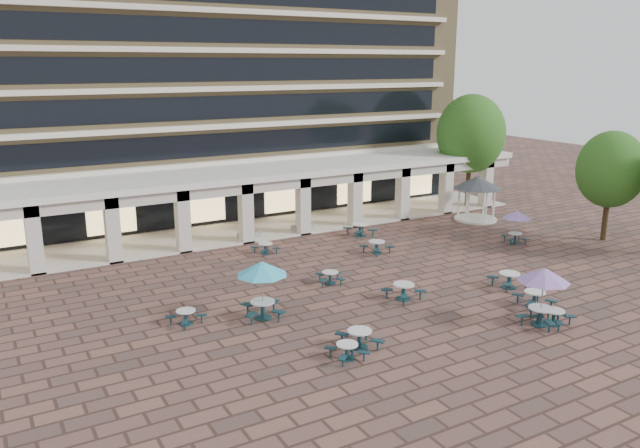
# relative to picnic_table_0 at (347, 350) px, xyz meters

# --- Properties ---
(ground) EXTENTS (120.00, 120.00, 0.00)m
(ground) POSITION_rel_picnic_table_0_xyz_m (5.27, 5.06, -0.40)
(ground) COLOR brown
(ground) RESTS_ON ground
(apartment_building) EXTENTS (40.00, 15.50, 25.20)m
(apartment_building) POSITION_rel_picnic_table_0_xyz_m (5.27, 30.52, 12.21)
(apartment_building) COLOR #9E8659
(apartment_building) RESTS_ON ground
(retail_arcade) EXTENTS (42.00, 6.60, 4.40)m
(retail_arcade) POSITION_rel_picnic_table_0_xyz_m (5.27, 19.86, 2.61)
(retail_arcade) COLOR white
(retail_arcade) RESTS_ON ground
(picnic_table_0) EXTENTS (1.50, 1.50, 0.66)m
(picnic_table_0) POSITION_rel_picnic_table_0_xyz_m (0.00, 0.00, 0.00)
(picnic_table_0) COLOR #163842
(picnic_table_0) RESTS_ON ground
(picnic_table_1) EXTENTS (1.92, 1.92, 0.77)m
(picnic_table_1) POSITION_rel_picnic_table_0_xyz_m (1.01, 0.64, 0.06)
(picnic_table_1) COLOR #163842
(picnic_table_1) RESTS_ON ground
(picnic_table_2) EXTENTS (1.99, 1.99, 0.81)m
(picnic_table_2) POSITION_rel_picnic_table_0_xyz_m (11.72, 2.71, 0.09)
(picnic_table_2) COLOR #163842
(picnic_table_2) RESTS_ON ground
(picnic_table_3) EXTENTS (2.00, 2.00, 0.76)m
(picnic_table_3) POSITION_rel_picnic_table_0_xyz_m (10.84, 0.24, 0.06)
(picnic_table_3) COLOR #163842
(picnic_table_3) RESTS_ON ground
(picnic_table_4) EXTENTS (2.36, 2.36, 2.73)m
(picnic_table_4) POSITION_rel_picnic_table_0_xyz_m (-1.19, 5.41, 1.92)
(picnic_table_4) COLOR #163842
(picnic_table_4) RESTS_ON ground
(picnic_table_5) EXTENTS (1.79, 1.79, 0.66)m
(picnic_table_5) POSITION_rel_picnic_table_0_xyz_m (3.90, 7.91, 0.00)
(picnic_table_5) COLOR #163842
(picnic_table_5) RESTS_ON ground
(picnic_table_6) EXTENTS (2.30, 2.30, 2.66)m
(picnic_table_6) POSITION_rel_picnic_table_0_xyz_m (9.33, -1.45, 1.87)
(picnic_table_6) COLOR #163842
(picnic_table_6) RESTS_ON ground
(picnic_table_7) EXTENTS (1.79, 1.79, 0.70)m
(picnic_table_7) POSITION_rel_picnic_table_0_xyz_m (9.87, -1.74, 0.02)
(picnic_table_7) COLOR #163842
(picnic_table_7) RESTS_ON ground
(picnic_table_8) EXTENTS (1.80, 1.80, 0.66)m
(picnic_table_8) POSITION_rel_picnic_table_0_xyz_m (-4.47, 6.53, 0.00)
(picnic_table_8) COLOR #163842
(picnic_table_8) RESTS_ON ground
(picnic_table_9) EXTENTS (1.99, 1.99, 0.80)m
(picnic_table_9) POSITION_rel_picnic_table_0_xyz_m (5.91, 4.14, 0.08)
(picnic_table_9) COLOR #163842
(picnic_table_9) RESTS_ON ground
(picnic_table_10) EXTENTS (1.92, 1.92, 0.77)m
(picnic_table_10) POSITION_rel_picnic_table_0_xyz_m (9.19, 11.21, 0.07)
(picnic_table_10) COLOR #163842
(picnic_table_10) RESTS_ON ground
(picnic_table_11) EXTENTS (1.87, 1.87, 2.16)m
(picnic_table_11) POSITION_rel_picnic_table_0_xyz_m (18.36, 8.59, 1.44)
(picnic_table_11) COLOR #163842
(picnic_table_11) RESTS_ON ground
(picnic_table_12) EXTENTS (1.64, 1.64, 0.67)m
(picnic_table_12) POSITION_rel_picnic_table_0_xyz_m (3.17, 14.54, 0.00)
(picnic_table_12) COLOR #163842
(picnic_table_12) RESTS_ON ground
(picnic_table_13) EXTENTS (1.92, 1.92, 0.85)m
(picnic_table_13) POSITION_rel_picnic_table_0_xyz_m (10.50, 15.06, 0.11)
(picnic_table_13) COLOR #163842
(picnic_table_13) RESTS_ON ground
(gazebo) EXTENTS (3.55, 3.55, 3.30)m
(gazebo) POSITION_rel_picnic_table_0_xyz_m (20.51, 14.55, 2.09)
(gazebo) COLOR beige
(gazebo) RESTS_ON ground
(tree_east_a) EXTENTS (4.36, 4.36, 7.26)m
(tree_east_a) POSITION_rel_picnic_table_0_xyz_m (24.05, 6.22, 4.34)
(tree_east_a) COLOR #412E1A
(tree_east_a) RESTS_ON ground
(tree_east_c) EXTENTS (5.46, 5.46, 9.10)m
(tree_east_c) POSITION_rel_picnic_table_0_xyz_m (23.14, 18.34, 5.55)
(tree_east_c) COLOR #412E1A
(tree_east_c) RESTS_ON ground
(planter_left) EXTENTS (1.50, 0.60, 1.16)m
(planter_left) POSITION_rel_picnic_table_0_xyz_m (3.53, 17.96, 0.03)
(planter_left) COLOR gray
(planter_left) RESTS_ON ground
(planter_right) EXTENTS (1.50, 0.89, 1.33)m
(planter_right) POSITION_rel_picnic_table_0_xyz_m (7.57, 17.96, 0.17)
(planter_right) COLOR gray
(planter_right) RESTS_ON ground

